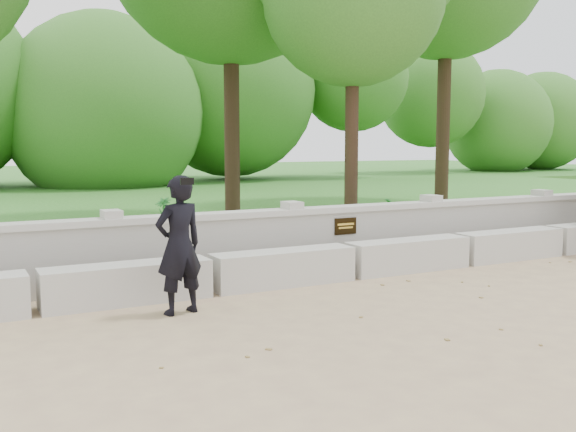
% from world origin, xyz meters
% --- Properties ---
extents(ground, '(80.00, 80.00, 0.00)m').
position_xyz_m(ground, '(0.00, 0.00, 0.00)').
color(ground, tan).
rests_on(ground, ground).
extents(lawn, '(40.00, 22.00, 0.25)m').
position_xyz_m(lawn, '(0.00, 14.00, 0.12)').
color(lawn, '#1D5B18').
rests_on(lawn, ground).
extents(concrete_bench, '(11.90, 0.45, 0.45)m').
position_xyz_m(concrete_bench, '(0.00, 1.90, 0.22)').
color(concrete_bench, '#B2AFA8').
rests_on(concrete_bench, ground).
extents(parapet_wall, '(12.50, 0.35, 0.90)m').
position_xyz_m(parapet_wall, '(0.00, 2.60, 0.46)').
color(parapet_wall, '#A7A59E').
rests_on(parapet_wall, ground).
extents(man_main, '(0.60, 0.55, 1.48)m').
position_xyz_m(man_main, '(-2.62, 1.18, 0.74)').
color(man_main, black).
rests_on(man_main, ground).
extents(shrub_a, '(0.35, 0.29, 0.56)m').
position_xyz_m(shrub_a, '(-3.39, 3.30, 0.53)').
color(shrub_a, '#27722D').
rests_on(shrub_a, lawn).
extents(shrub_b, '(0.42, 0.46, 0.67)m').
position_xyz_m(shrub_b, '(2.57, 3.30, 0.58)').
color(shrub_b, '#27722D').
rests_on(shrub_b, lawn).
extents(shrub_c, '(0.75, 0.76, 0.64)m').
position_xyz_m(shrub_c, '(1.93, 3.30, 0.57)').
color(shrub_c, '#27722D').
rests_on(shrub_c, lawn).
extents(shrub_d, '(0.41, 0.41, 0.55)m').
position_xyz_m(shrub_d, '(-1.20, 6.44, 0.53)').
color(shrub_d, '#27722D').
rests_on(shrub_d, lawn).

